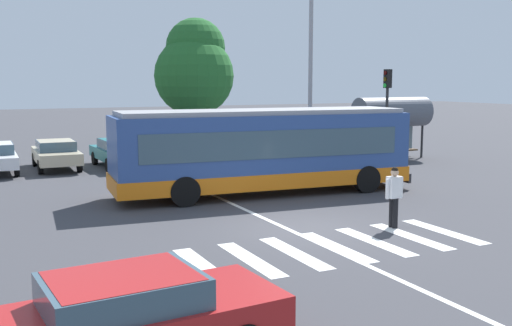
# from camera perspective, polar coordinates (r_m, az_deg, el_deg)

# --- Properties ---
(ground_plane) EXTENTS (160.00, 160.00, 0.00)m
(ground_plane) POSITION_cam_1_polar(r_m,az_deg,el_deg) (16.83, 4.45, -6.18)
(ground_plane) COLOR #3D3D42
(city_transit_bus) EXTENTS (11.10, 3.47, 3.06)m
(city_transit_bus) POSITION_cam_1_polar(r_m,az_deg,el_deg) (21.54, 0.71, 1.21)
(city_transit_bus) COLOR black
(city_transit_bus) RESTS_ON ground_plane
(pedestrian_crossing_street) EXTENTS (0.58, 0.29, 1.72)m
(pedestrian_crossing_street) POSITION_cam_1_polar(r_m,az_deg,el_deg) (17.02, 13.04, -2.87)
(pedestrian_crossing_street) COLOR black
(pedestrian_crossing_street) RESTS_ON ground_plane
(foreground_sedan) EXTENTS (4.62, 2.15, 1.35)m
(foreground_sedan) POSITION_cam_1_polar(r_m,az_deg,el_deg) (8.97, -12.16, -13.92)
(foreground_sedan) COLOR black
(foreground_sedan) RESTS_ON ground_plane
(parked_car_champagne) EXTENTS (1.93, 4.53, 1.35)m
(parked_car_champagne) POSITION_cam_1_polar(r_m,az_deg,el_deg) (29.27, -18.55, 0.94)
(parked_car_champagne) COLOR black
(parked_car_champagne) RESTS_ON ground_plane
(parked_car_teal) EXTENTS (1.98, 4.55, 1.35)m
(parked_car_teal) POSITION_cam_1_polar(r_m,az_deg,el_deg) (29.11, -12.96, 1.11)
(parked_car_teal) COLOR black
(parked_car_teal) RESTS_ON ground_plane
(parked_car_red) EXTENTS (1.90, 4.51, 1.35)m
(parked_car_red) POSITION_cam_1_polar(r_m,az_deg,el_deg) (30.27, -8.50, 1.47)
(parked_car_red) COLOR black
(parked_car_red) RESTS_ON ground_plane
(parked_car_blue) EXTENTS (2.02, 4.57, 1.35)m
(parked_car_blue) POSITION_cam_1_polar(r_m,az_deg,el_deg) (30.63, -3.53, 1.62)
(parked_car_blue) COLOR black
(parked_car_blue) RESTS_ON ground_plane
(parked_car_silver) EXTENTS (2.08, 4.60, 1.35)m
(parked_car_silver) POSITION_cam_1_polar(r_m,az_deg,el_deg) (32.13, 0.92, 1.92)
(parked_car_silver) COLOR black
(parked_car_silver) RESTS_ON ground_plane
(traffic_light_far_corner) EXTENTS (0.33, 0.32, 4.64)m
(traffic_light_far_corner) POSITION_cam_1_polar(r_m,az_deg,el_deg) (29.91, 12.40, 5.82)
(traffic_light_far_corner) COLOR #28282B
(traffic_light_far_corner) RESTS_ON ground_plane
(bus_stop_shelter) EXTENTS (4.22, 1.54, 3.25)m
(bus_stop_shelter) POSITION_cam_1_polar(r_m,az_deg,el_deg) (31.82, 12.85, 4.65)
(bus_stop_shelter) COLOR #28282B
(bus_stop_shelter) RESTS_ON ground_plane
(twin_arm_street_lamp) EXTENTS (5.20, 0.32, 9.41)m
(twin_arm_street_lamp) POSITION_cam_1_polar(r_m,az_deg,el_deg) (29.12, 5.25, 11.21)
(twin_arm_street_lamp) COLOR #939399
(twin_arm_street_lamp) RESTS_ON ground_plane
(background_tree_right) EXTENTS (4.90, 4.90, 7.94)m
(background_tree_right) POSITION_cam_1_polar(r_m,az_deg,el_deg) (37.41, -5.88, 9.04)
(background_tree_right) COLOR brown
(background_tree_right) RESTS_ON ground_plane
(crosswalk_painted_stripes) EXTENTS (7.46, 2.96, 0.01)m
(crosswalk_painted_stripes) POSITION_cam_1_polar(r_m,az_deg,el_deg) (15.01, 7.61, -7.94)
(crosswalk_painted_stripes) COLOR silver
(crosswalk_painted_stripes) RESTS_ON ground_plane
(lane_center_line) EXTENTS (0.16, 24.00, 0.01)m
(lane_center_line) POSITION_cam_1_polar(r_m,az_deg,el_deg) (18.34, 0.07, -4.98)
(lane_center_line) COLOR silver
(lane_center_line) RESTS_ON ground_plane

